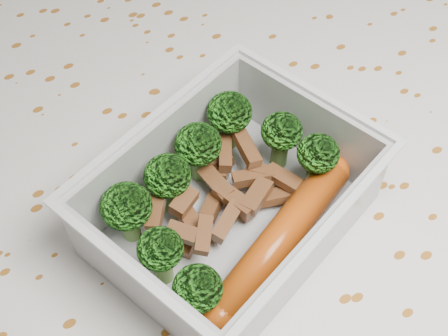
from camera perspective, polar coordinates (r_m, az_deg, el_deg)
dining_table at (r=0.58m, az=1.02°, el=-6.90°), size 1.40×0.90×0.75m
tablecloth at (r=0.53m, az=1.10°, el=-4.20°), size 1.46×0.96×0.19m
lunch_container at (r=0.46m, az=0.64°, el=-3.59°), size 0.24×0.21×0.07m
broccoli_florets at (r=0.46m, az=-1.51°, el=-1.02°), size 0.18×0.15×0.05m
meat_pile at (r=0.47m, az=-0.22°, el=-2.63°), size 0.13×0.09×0.03m
sausage at (r=0.45m, az=5.20°, el=-6.46°), size 0.17×0.08×0.03m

